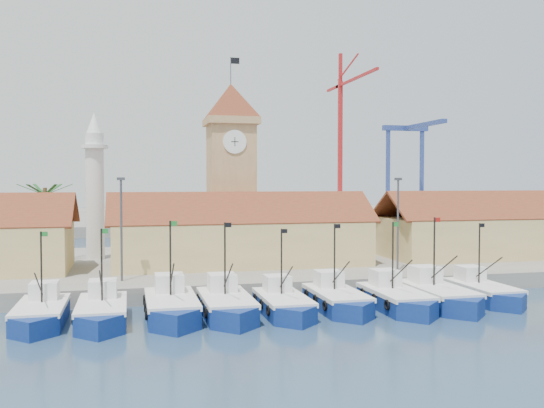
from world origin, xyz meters
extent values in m
plane|color=#1B2E4A|center=(0.00, 0.00, 0.00)|extent=(400.00, 400.00, 0.00)
cube|color=gray|center=(0.00, 24.00, 0.75)|extent=(140.00, 32.00, 1.50)
cube|color=gray|center=(0.00, 110.00, 1.00)|extent=(240.00, 80.00, 2.00)
cube|color=navy|center=(-17.52, 3.40, 0.47)|extent=(3.30, 7.46, 1.69)
cube|color=navy|center=(-17.52, -0.33, 0.47)|extent=(3.29, 3.29, 1.69)
cube|color=silver|center=(-17.52, 3.40, 1.32)|extent=(3.36, 7.66, 0.33)
cube|color=silver|center=(-17.52, 5.26, 2.07)|extent=(1.98, 2.07, 1.32)
cylinder|color=black|center=(-17.52, 3.87, 3.95)|extent=(0.13, 0.13, 5.27)
cube|color=#197226|center=(-17.28, 3.87, 6.40)|extent=(0.47, 0.02, 0.33)
cube|color=navy|center=(-13.31, 2.84, 0.48)|extent=(3.39, 7.66, 1.74)
cube|color=navy|center=(-13.31, -0.99, 0.48)|extent=(3.38, 3.38, 1.74)
cube|color=silver|center=(-13.31, 2.84, 1.35)|extent=(3.45, 7.87, 0.34)
cube|color=silver|center=(-13.31, 4.75, 2.13)|extent=(2.03, 2.13, 1.35)
cylinder|color=black|center=(-13.31, 3.32, 4.06)|extent=(0.14, 0.14, 5.42)
cube|color=#197226|center=(-13.07, 3.32, 6.58)|extent=(0.48, 0.02, 0.34)
cube|color=navy|center=(-8.35, 3.21, 0.52)|extent=(3.62, 8.18, 1.86)
cube|color=navy|center=(-8.35, -0.88, 0.52)|extent=(3.62, 3.62, 1.86)
cube|color=silver|center=(-8.35, 3.21, 1.45)|extent=(3.69, 8.41, 0.36)
cube|color=silver|center=(-8.35, 5.26, 2.27)|extent=(2.17, 2.27, 1.45)
cylinder|color=black|center=(-8.35, 3.73, 4.34)|extent=(0.14, 0.14, 5.79)
cube|color=#197226|center=(-8.09, 3.73, 7.03)|extent=(0.52, 0.02, 0.36)
cube|color=navy|center=(-4.27, 2.87, 0.51)|extent=(3.54, 8.00, 1.82)
cube|color=navy|center=(-4.27, -1.13, 0.51)|extent=(3.53, 3.53, 1.82)
cube|color=silver|center=(-4.27, 2.87, 1.41)|extent=(3.61, 8.22, 0.35)
cube|color=silver|center=(-4.27, 4.87, 2.22)|extent=(2.12, 2.22, 1.41)
cylinder|color=black|center=(-4.27, 3.37, 4.24)|extent=(0.14, 0.14, 5.66)
cube|color=black|center=(-4.02, 3.37, 6.87)|extent=(0.51, 0.02, 0.35)
cube|color=navy|center=(0.09, 2.58, 0.47)|extent=(3.27, 7.39, 1.68)
cube|color=navy|center=(0.09, -1.12, 0.47)|extent=(3.27, 3.27, 1.68)
cube|color=silver|center=(0.09, 2.58, 1.31)|extent=(3.33, 7.60, 0.33)
cube|color=silver|center=(0.09, 4.43, 2.05)|extent=(1.96, 2.05, 1.31)
cylinder|color=black|center=(0.09, 3.05, 3.92)|extent=(0.13, 0.13, 5.23)
cube|color=black|center=(0.32, 3.05, 6.34)|extent=(0.47, 0.02, 0.33)
cube|color=navy|center=(4.64, 3.21, 0.49)|extent=(3.40, 7.68, 1.75)
cube|color=navy|center=(4.64, -0.63, 0.49)|extent=(3.40, 3.40, 1.75)
cube|color=silver|center=(4.64, 3.21, 1.36)|extent=(3.46, 7.90, 0.34)
cube|color=silver|center=(4.64, 5.13, 2.13)|extent=(2.04, 2.13, 1.36)
cylinder|color=black|center=(4.64, 3.70, 4.07)|extent=(0.14, 0.14, 5.43)
cube|color=black|center=(4.88, 3.70, 6.60)|extent=(0.49, 0.02, 0.34)
cube|color=navy|center=(9.28, 2.35, 0.49)|extent=(3.46, 7.83, 1.78)
cube|color=navy|center=(9.28, -1.57, 0.49)|extent=(3.46, 3.46, 1.78)
cube|color=silver|center=(9.28, 2.35, 1.38)|extent=(3.53, 8.05, 0.35)
cube|color=silver|center=(9.28, 4.31, 2.18)|extent=(2.08, 2.18, 1.38)
cylinder|color=black|center=(9.28, 2.85, 4.15)|extent=(0.14, 0.14, 5.54)
cube|color=#197226|center=(9.52, 2.85, 6.73)|extent=(0.49, 0.02, 0.35)
cube|color=navy|center=(13.08, 2.58, 0.52)|extent=(3.61, 8.18, 1.86)
cube|color=navy|center=(13.08, -1.51, 0.52)|extent=(3.61, 3.61, 1.86)
cube|color=silver|center=(13.08, 2.58, 1.45)|extent=(3.69, 8.40, 0.36)
cube|color=silver|center=(13.08, 4.63, 2.27)|extent=(2.17, 2.27, 1.45)
cylinder|color=black|center=(13.08, 3.10, 4.34)|extent=(0.14, 0.14, 5.78)
cube|color=#A5140F|center=(13.34, 3.10, 7.02)|extent=(0.52, 0.02, 0.36)
cube|color=navy|center=(17.77, 3.48, 0.47)|extent=(3.31, 7.48, 1.70)
cube|color=navy|center=(17.77, -0.26, 0.47)|extent=(3.31, 3.31, 1.70)
cube|color=silver|center=(17.77, 3.48, 1.32)|extent=(3.37, 7.69, 0.33)
cube|color=silver|center=(17.77, 5.36, 2.08)|extent=(1.98, 2.08, 1.32)
cylinder|color=black|center=(17.77, 3.96, 3.97)|extent=(0.13, 0.13, 5.29)
cube|color=black|center=(18.01, 3.96, 6.43)|extent=(0.47, 0.02, 0.33)
cube|color=#D9BB77|center=(0.00, 20.00, 3.75)|extent=(26.00, 10.00, 4.50)
cube|color=brown|center=(0.00, 17.50, 7.50)|extent=(27.04, 5.13, 3.21)
cube|color=brown|center=(0.00, 22.50, 7.50)|extent=(27.04, 5.13, 3.21)
cube|color=#D9BB77|center=(32.00, 20.00, 3.75)|extent=(30.00, 10.00, 4.50)
cube|color=brown|center=(32.00, 17.50, 7.50)|extent=(31.20, 5.13, 3.21)
cube|color=brown|center=(32.00, 22.50, 7.50)|extent=(31.20, 5.13, 3.21)
cube|color=tan|center=(0.00, 26.00, 9.00)|extent=(5.00, 5.00, 15.00)
cube|color=tan|center=(0.00, 26.00, 16.90)|extent=(5.80, 5.80, 0.80)
pyramid|color=brown|center=(0.00, 26.00, 19.20)|extent=(5.80, 5.80, 4.00)
cylinder|color=white|center=(0.00, 23.45, 14.50)|extent=(2.60, 0.15, 2.60)
cube|color=black|center=(0.00, 23.37, 14.50)|extent=(0.08, 0.02, 1.00)
cube|color=black|center=(0.00, 23.37, 14.50)|extent=(0.80, 0.02, 0.08)
cylinder|color=#3F3F44|center=(0.00, 26.00, 22.70)|extent=(0.10, 0.10, 3.00)
cube|color=black|center=(0.50, 26.00, 23.80)|extent=(1.00, 0.03, 0.70)
cylinder|color=silver|center=(-15.00, 28.00, 8.50)|extent=(2.00, 2.00, 14.00)
cylinder|color=silver|center=(-15.00, 28.00, 14.00)|extent=(3.00, 3.00, 0.40)
cone|color=silver|center=(-15.00, 28.00, 16.60)|extent=(1.80, 1.80, 2.40)
cylinder|color=brown|center=(-20.00, 26.00, 5.50)|extent=(0.44, 0.44, 8.00)
cube|color=#1C5320|center=(-18.60, 26.00, 9.30)|extent=(2.80, 0.35, 1.18)
cube|color=#1C5320|center=(-19.30, 27.21, 9.30)|extent=(1.71, 2.60, 1.18)
cube|color=#1C5320|center=(-20.70, 27.21, 9.30)|extent=(1.71, 2.60, 1.18)
cube|color=#1C5320|center=(-21.40, 26.00, 9.30)|extent=(2.80, 0.35, 1.18)
cube|color=#1C5320|center=(-20.70, 24.79, 9.30)|extent=(1.71, 2.60, 1.18)
cube|color=#1C5320|center=(-19.30, 24.79, 9.30)|extent=(1.71, 2.60, 1.18)
cylinder|color=#3F3F44|center=(-12.00, 12.00, 6.00)|extent=(0.20, 0.20, 9.00)
cube|color=#3F3F44|center=(-12.00, 12.00, 10.40)|extent=(0.70, 0.25, 0.25)
cylinder|color=#3F3F44|center=(14.00, 12.00, 6.00)|extent=(0.20, 0.20, 9.00)
cube|color=#3F3F44|center=(14.00, 12.00, 10.40)|extent=(0.70, 0.25, 0.25)
cube|color=#B41B1C|center=(41.52, 105.00, 18.81)|extent=(1.00, 1.00, 33.62)
cube|color=#B41B1C|center=(41.52, 94.44, 34.62)|extent=(0.60, 26.39, 0.60)
cube|color=#B41B1C|center=(41.52, 110.00, 34.62)|extent=(0.60, 10.00, 0.60)
cube|color=#B41B1C|center=(41.52, 105.00, 39.12)|extent=(0.80, 0.80, 7.00)
cube|color=navy|center=(57.00, 110.00, 13.00)|extent=(0.90, 0.90, 22.00)
cube|color=navy|center=(67.00, 110.00, 13.00)|extent=(0.90, 0.90, 22.00)
cube|color=navy|center=(62.00, 110.00, 24.50)|extent=(13.00, 1.40, 1.40)
cube|color=navy|center=(62.00, 100.00, 24.50)|extent=(1.40, 22.00, 1.00)
camera|label=1|loc=(-11.39, -42.05, 10.23)|focal=40.00mm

